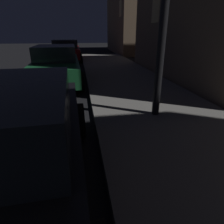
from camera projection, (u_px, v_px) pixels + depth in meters
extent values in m
cube|color=black|center=(9.00, 154.00, 2.30)|extent=(1.86, 4.27, 0.64)
cylinder|color=black|center=(78.00, 121.00, 3.73)|extent=(0.24, 0.67, 0.66)
cube|color=#19592D|center=(57.00, 68.00, 7.77)|extent=(1.85, 4.61, 0.64)
cube|color=#1E2328|center=(56.00, 53.00, 7.61)|extent=(1.57, 2.16, 0.56)
cylinder|color=black|center=(40.00, 69.00, 8.98)|extent=(0.24, 0.67, 0.66)
cylinder|color=black|center=(78.00, 68.00, 9.30)|extent=(0.24, 0.67, 0.66)
cylinder|color=black|center=(28.00, 84.00, 6.42)|extent=(0.24, 0.67, 0.66)
cylinder|color=black|center=(81.00, 81.00, 6.73)|extent=(0.24, 0.67, 0.66)
cube|color=maroon|center=(66.00, 52.00, 14.09)|extent=(1.99, 4.62, 0.64)
cube|color=#1E2328|center=(65.00, 44.00, 13.88)|extent=(1.71, 2.53, 0.56)
cylinder|color=black|center=(55.00, 54.00, 15.31)|extent=(0.23, 0.66, 0.66)
cylinder|color=black|center=(79.00, 53.00, 15.64)|extent=(0.23, 0.66, 0.66)
cylinder|color=black|center=(51.00, 58.00, 12.73)|extent=(0.23, 0.66, 0.66)
cylinder|color=black|center=(80.00, 58.00, 13.06)|extent=(0.23, 0.66, 0.66)
cube|color=#F2D17F|center=(156.00, 8.00, 8.73)|extent=(0.06, 0.90, 1.20)
cube|color=#8C7259|center=(154.00, 9.00, 18.96)|extent=(8.03, 8.87, 8.07)
cube|color=#F2D17F|center=(121.00, 9.00, 15.69)|extent=(0.06, 0.90, 1.20)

